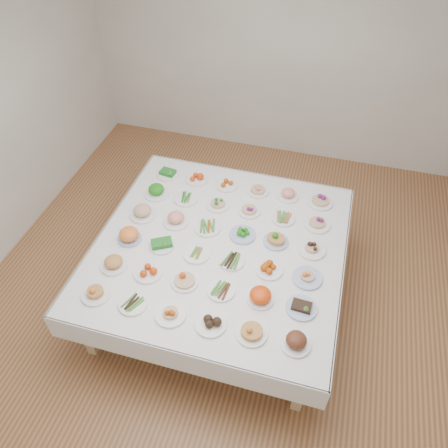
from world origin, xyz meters
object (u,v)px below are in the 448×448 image
(dish_0, at_px, (95,291))
(dish_35, at_px, (321,198))
(display_table, at_px, (220,250))
(dish_18, at_px, (142,210))

(dish_0, distance_m, dish_35, 2.34)
(display_table, relative_size, dish_18, 7.75)
(dish_0, bearing_deg, display_table, 44.80)
(dish_18, height_order, dish_35, dish_18)
(dish_18, relative_size, dish_35, 1.14)
(dish_0, bearing_deg, dish_35, 45.05)
(dish_0, xyz_separation_m, dish_18, (-0.01, 1.00, 0.02))
(display_table, xyz_separation_m, dish_35, (0.82, 0.83, 0.13))
(display_table, height_order, dish_0, dish_0)
(dish_0, relative_size, dish_18, 0.81)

